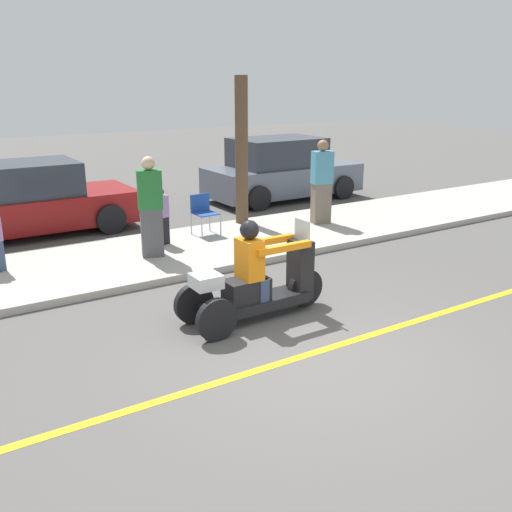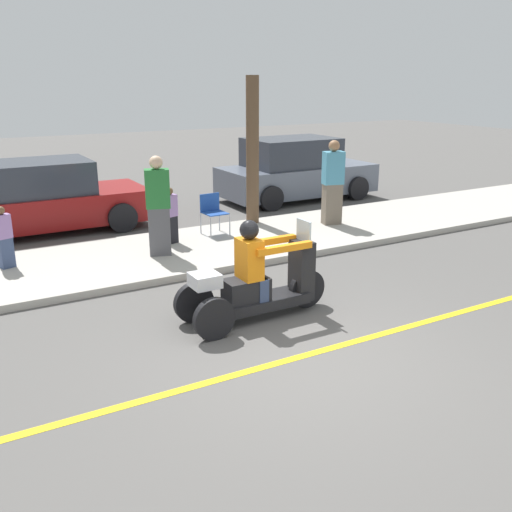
{
  "view_description": "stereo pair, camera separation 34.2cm",
  "coord_description": "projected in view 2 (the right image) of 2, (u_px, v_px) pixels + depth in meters",
  "views": [
    {
      "loc": [
        -3.87,
        -4.92,
        3.2
      ],
      "look_at": [
        0.06,
        1.27,
        0.91
      ],
      "focal_mm": 40.0,
      "sensor_mm": 36.0,
      "label": 1
    },
    {
      "loc": [
        -3.58,
        -5.1,
        3.2
      ],
      "look_at": [
        0.06,
        1.27,
        0.91
      ],
      "focal_mm": 40.0,
      "sensor_mm": 36.0,
      "label": 2
    }
  ],
  "objects": [
    {
      "name": "spectator_mid_group",
      "position": [
        170.0,
        216.0,
        11.0
      ],
      "size": [
        0.3,
        0.23,
        1.1
      ],
      "color": "black",
      "rests_on": "sidewalk_strip"
    },
    {
      "name": "lane_stripe",
      "position": [
        308.0,
        354.0,
        6.9
      ],
      "size": [
        24.0,
        0.12,
        0.01
      ],
      "color": "gold",
      "rests_on": "ground"
    },
    {
      "name": "parked_car_lot_far",
      "position": [
        295.0,
        171.0,
        15.55
      ],
      "size": [
        4.26,
        2.03,
        1.68
      ],
      "color": "slate",
      "rests_on": "ground"
    },
    {
      "name": "tree_trunk",
      "position": [
        252.0,
        151.0,
        12.29
      ],
      "size": [
        0.28,
        0.28,
        3.15
      ],
      "color": "brown",
      "rests_on": "sidewalk_strip"
    },
    {
      "name": "spectator_far_back",
      "position": [
        4.0,
        238.0,
        9.56
      ],
      "size": [
        0.29,
        0.22,
        1.06
      ],
      "color": "#38476B",
      "rests_on": "sidewalk_strip"
    },
    {
      "name": "spectator_near_curb",
      "position": [
        333.0,
        184.0,
        12.37
      ],
      "size": [
        0.48,
        0.36,
        1.83
      ],
      "color": "#726656",
      "rests_on": "sidewalk_strip"
    },
    {
      "name": "sidewalk_strip",
      "position": [
        165.0,
        254.0,
        10.67
      ],
      "size": [
        28.0,
        2.8,
        0.12
      ],
      "color": "#B2ADA3",
      "rests_on": "ground"
    },
    {
      "name": "spectator_with_child",
      "position": [
        158.0,
        208.0,
        10.18
      ],
      "size": [
        0.49,
        0.38,
        1.8
      ],
      "color": "#515156",
      "rests_on": "sidewalk_strip"
    },
    {
      "name": "folding_chair_set_back",
      "position": [
        213.0,
        210.0,
        11.7
      ],
      "size": [
        0.48,
        0.48,
        0.82
      ],
      "color": "#A5A8AD",
      "rests_on": "sidewalk_strip"
    },
    {
      "name": "ground_plane",
      "position": [
        304.0,
        356.0,
        6.88
      ],
      "size": [
        60.0,
        60.0,
        0.0
      ],
      "primitive_type": "plane",
      "color": "#565451"
    },
    {
      "name": "parked_car_lot_right",
      "position": [
        42.0,
        199.0,
        12.27
      ],
      "size": [
        4.26,
        2.03,
        1.54
      ],
      "color": "maroon",
      "rests_on": "ground"
    },
    {
      "name": "motorcycle_trike",
      "position": [
        256.0,
        284.0,
        7.81
      ],
      "size": [
        2.21,
        0.74,
        1.42
      ],
      "color": "black",
      "rests_on": "ground"
    }
  ]
}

